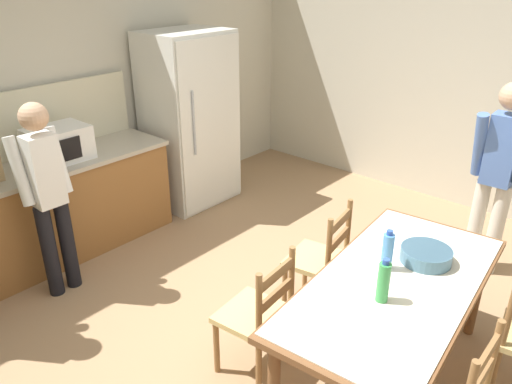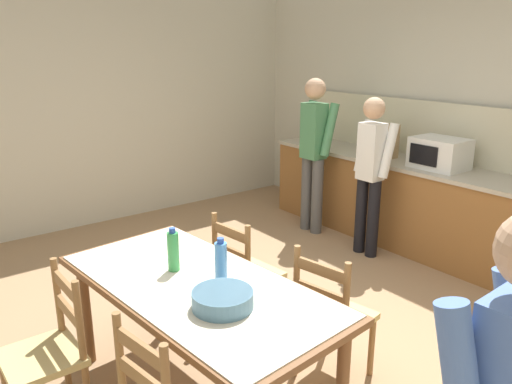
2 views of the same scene
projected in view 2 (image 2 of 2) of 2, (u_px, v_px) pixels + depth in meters
The scene contains 16 objects.
ground_plane at pixel (277, 334), 3.73m from camera, with size 8.32×8.32×0.00m, color #9E7A56.
wall_back at pixel (488, 111), 4.87m from camera, with size 6.52×0.12×2.90m, color beige.
wall_left at pixel (100, 101), 5.80m from camera, with size 0.12×5.20×2.90m, color beige.
kitchen_counter at pixel (390, 198), 5.48m from camera, with size 3.06×0.66×0.91m.
counter_splashback at pixel (413, 127), 5.44m from camera, with size 3.02×0.03×0.60m, color beige.
microwave at pixel (439, 153), 4.87m from camera, with size 0.50×0.39×0.30m.
paper_bag at pixel (386, 141), 5.35m from camera, with size 0.24×0.16×0.36m, color tan.
dining_table at pixel (197, 296), 2.87m from camera, with size 1.88×1.03×0.77m.
bottle_near_centre at pixel (173, 251), 2.97m from camera, with size 0.07×0.07×0.27m.
bottle_off_centre at pixel (221, 262), 2.81m from camera, with size 0.07×0.07×0.27m.
serving_bowl at pixel (223, 298), 2.56m from camera, with size 0.32×0.32×0.09m.
chair_side_near_left at pixel (48, 353), 2.75m from camera, with size 0.42×0.40×0.91m.
chair_side_far_left at pixel (245, 274), 3.69m from camera, with size 0.46×0.44×0.91m.
chair_side_far_right at pixel (331, 317), 3.12m from camera, with size 0.48×0.47×0.91m.
person_at_sink at pixel (314, 148), 5.54m from camera, with size 0.44×0.30×1.74m.
person_at_counter at pixel (371, 169), 4.92m from camera, with size 0.40×0.28×1.60m.
Camera 2 is at (2.50, -2.12, 2.08)m, focal length 35.00 mm.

